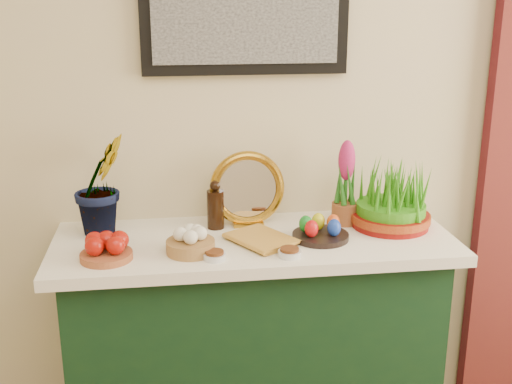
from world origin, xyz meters
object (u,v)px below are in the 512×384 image
wheatgrass_sabzeh (391,199)px  book (242,244)px  mirror (247,190)px  hyacinth_green (100,169)px  sideboard (254,353)px

wheatgrass_sabzeh → book: bearing=-165.9°
mirror → wheatgrass_sabzeh: size_ratio=0.96×
hyacinth_green → wheatgrass_sabzeh: bearing=-45.9°
book → hyacinth_green: bearing=123.4°
sideboard → mirror: mirror is taller
book → wheatgrass_sabzeh: bearing=-18.1°
hyacinth_green → wheatgrass_sabzeh: size_ratio=1.63×
sideboard → mirror: bearing=93.0°
sideboard → wheatgrass_sabzeh: bearing=4.4°
sideboard → hyacinth_green: 0.88m
sideboard → wheatgrass_sabzeh: 0.76m
mirror → sideboard: bearing=-87.0°
book → wheatgrass_sabzeh: wheatgrass_sabzeh is taller
mirror → hyacinth_green: bearing=-177.6°
sideboard → hyacinth_green: bearing=168.1°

